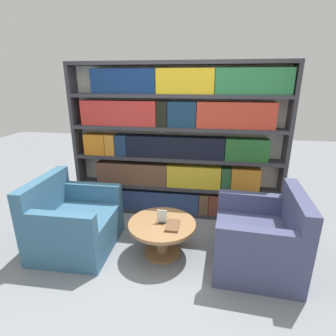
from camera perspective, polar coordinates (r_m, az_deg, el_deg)
ground_plane at (r=3.16m, az=-1.30°, el=-19.87°), size 14.00×14.00×0.00m
bookshelf at (r=3.79m, az=2.08°, el=5.46°), size 3.05×0.30×2.21m
armchair_left at (r=3.45m, az=-19.89°, el=-11.44°), size 0.89×0.95×0.89m
armchair_right at (r=3.13m, az=19.34°, el=-14.65°), size 0.93×1.00×0.89m
coffee_table at (r=3.14m, az=-1.30°, el=-13.65°), size 0.78×0.78×0.41m
table_sign at (r=3.04m, az=-1.32°, el=-10.69°), size 0.11×0.06×0.16m
stray_book at (r=2.99m, az=0.99°, el=-12.42°), size 0.14×0.25×0.03m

